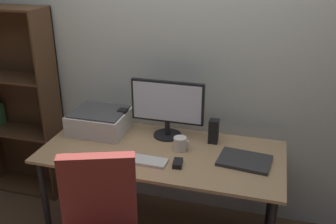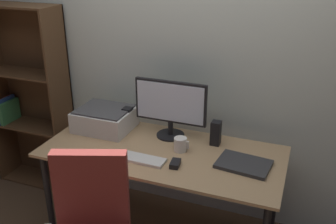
{
  "view_description": "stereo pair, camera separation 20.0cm",
  "coord_description": "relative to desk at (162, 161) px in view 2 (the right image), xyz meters",
  "views": [
    {
      "loc": [
        0.64,
        -2.13,
        1.98
      ],
      "look_at": [
        0.05,
        -0.01,
        1.03
      ],
      "focal_mm": 40.77,
      "sensor_mm": 36.0,
      "label": 1
    },
    {
      "loc": [
        0.84,
        -2.07,
        1.98
      ],
      "look_at": [
        0.05,
        -0.01,
        1.03
      ],
      "focal_mm": 40.77,
      "sensor_mm": 36.0,
      "label": 2
    }
  ],
  "objects": [
    {
      "name": "bookshelf",
      "position": [
        -1.37,
        0.36,
        0.12
      ],
      "size": [
        0.69,
        0.28,
        1.58
      ],
      "color": "#4C331E",
      "rests_on": "ground"
    },
    {
      "name": "laptop",
      "position": [
        0.54,
        0.0,
        0.09
      ],
      "size": [
        0.34,
        0.26,
        0.02
      ],
      "primitive_type": "cube",
      "rotation": [
        0.0,
        0.0,
        -0.11
      ],
      "color": "#2D2D30",
      "rests_on": "desk"
    },
    {
      "name": "printer",
      "position": [
        -0.52,
        0.16,
        0.16
      ],
      "size": [
        0.4,
        0.34,
        0.16
      ],
      "color": "silver",
      "rests_on": "desk"
    },
    {
      "name": "monitor",
      "position": [
        -0.02,
        0.22,
        0.32
      ],
      "size": [
        0.52,
        0.2,
        0.41
      ],
      "color": "black",
      "rests_on": "desk"
    },
    {
      "name": "mouse",
      "position": [
        0.15,
        -0.15,
        0.1
      ],
      "size": [
        0.07,
        0.1,
        0.03
      ],
      "primitive_type": "cube",
      "rotation": [
        0.0,
        0.0,
        0.12
      ],
      "color": "black",
      "rests_on": "desk"
    },
    {
      "name": "desk",
      "position": [
        0.0,
        0.0,
        0.0
      ],
      "size": [
        1.6,
        0.72,
        0.74
      ],
      "color": "tan",
      "rests_on": "ground"
    },
    {
      "name": "speaker_left",
      "position": [
        -0.36,
        0.21,
        0.17
      ],
      "size": [
        0.06,
        0.07,
        0.17
      ],
      "primitive_type": "cube",
      "color": "black",
      "rests_on": "desk"
    },
    {
      "name": "coffee_mug",
      "position": [
        0.11,
        0.04,
        0.13
      ],
      "size": [
        0.1,
        0.09,
        0.09
      ],
      "color": "white",
      "rests_on": "desk"
    },
    {
      "name": "keyboard",
      "position": [
        -0.06,
        -0.17,
        0.09
      ],
      "size": [
        0.29,
        0.12,
        0.02
      ],
      "primitive_type": "cube",
      "rotation": [
        0.0,
        0.0,
        -0.03
      ],
      "color": "silver",
      "rests_on": "desk"
    },
    {
      "name": "speaker_right",
      "position": [
        0.31,
        0.21,
        0.17
      ],
      "size": [
        0.06,
        0.07,
        0.17
      ],
      "primitive_type": "cube",
      "color": "black",
      "rests_on": "desk"
    },
    {
      "name": "back_wall",
      "position": [
        0.0,
        0.53,
        0.64
      ],
      "size": [
        6.4,
        0.1,
        2.6
      ],
      "primitive_type": "cube",
      "color": "beige",
      "rests_on": "ground"
    }
  ]
}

